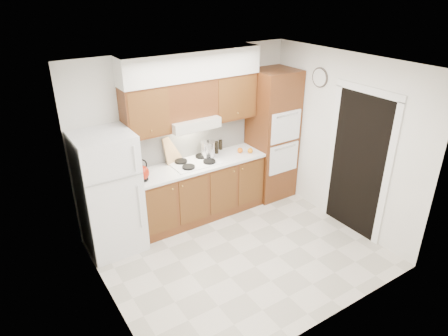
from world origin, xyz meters
The scene contains 26 objects.
floor centered at (0.00, 0.00, 0.00)m, with size 3.60×3.60×0.00m, color beige.
ceiling centered at (0.00, 0.00, 2.60)m, with size 3.60×3.60×0.00m, color white.
wall_back centered at (0.00, 1.50, 1.30)m, with size 3.60×0.02×2.60m, color white.
wall_left centered at (-1.80, 0.00, 1.30)m, with size 0.02×3.00×2.60m, color white.
wall_right centered at (1.80, 0.00, 1.30)m, with size 0.02×3.00×2.60m, color white.
fridge centered at (-1.41, 1.14, 0.86)m, with size 0.75×0.72×1.72m, color white.
base_cabinets centered at (0.02, 1.20, 0.45)m, with size 2.11×0.60×0.90m, color brown.
countertop centered at (0.03, 1.19, 0.92)m, with size 2.13×0.62×0.04m, color white.
backsplash centered at (0.02, 1.49, 1.22)m, with size 2.11×0.03×0.56m, color white.
oven_cabinet centered at (1.44, 1.18, 1.10)m, with size 0.70×0.65×2.20m, color brown.
upper_cab_left centered at (-0.71, 1.33, 1.85)m, with size 0.63×0.33×0.70m, color brown.
upper_cab_right centered at (0.72, 1.33, 1.85)m, with size 0.73×0.33×0.70m, color brown.
range_hood centered at (-0.02, 1.27, 1.57)m, with size 0.75×0.45×0.15m, color silver.
upper_cab_over_hood centered at (-0.02, 1.33, 1.92)m, with size 0.75×0.33×0.55m, color brown.
soffit centered at (0.03, 1.32, 2.40)m, with size 2.13×0.36×0.40m, color silver.
cooktop centered at (-0.02, 1.21, 0.95)m, with size 0.74×0.50×0.01m, color white.
doorway centered at (1.79, -0.35, 1.05)m, with size 0.02×0.90×2.10m, color black.
wall_clock centered at (1.79, 0.55, 2.15)m, with size 0.30×0.30×0.02m, color #3F3833.
kettle centered at (-0.93, 1.10, 1.06)m, with size 0.21×0.21×0.21m, color #981B0B.
cutting_board centered at (-0.28, 1.45, 1.14)m, with size 0.32×0.02×0.43m, color tan.
stock_pot centered at (0.25, 1.28, 1.08)m, with size 0.22×0.22×0.23m, color silver.
condiment_a centered at (0.29, 1.45, 1.04)m, with size 0.06×0.06×0.21m, color black.
condiment_b centered at (0.45, 1.35, 1.04)m, with size 0.06×0.06×0.20m, color black.
condiment_c centered at (0.59, 1.45, 1.02)m, with size 0.06×0.06×0.16m, color black.
orange_near centered at (0.90, 1.06, 0.98)m, with size 0.09×0.09×0.09m, color orange.
orange_far centered at (0.77, 1.15, 0.98)m, with size 0.09×0.09×0.09m, color orange.
Camera 1 is at (-2.67, -3.67, 3.50)m, focal length 32.00 mm.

